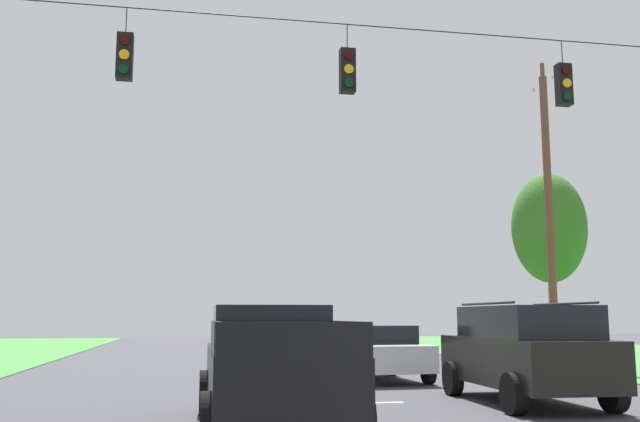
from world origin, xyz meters
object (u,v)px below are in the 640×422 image
at_px(distant_car_crossing_white, 378,352).
at_px(tree_roadside_far_right, 549,228).
at_px(pickup_truck, 272,367).
at_px(suv_black, 524,351).
at_px(utility_pole_mid_right, 549,213).
at_px(overhead_signal_span, 356,181).

relative_size(distant_car_crossing_white, tree_roadside_far_right, 0.53).
relative_size(pickup_truck, tree_roadside_far_right, 0.65).
xyz_separation_m(suv_black, distant_car_crossing_white, (-1.57, 5.75, -0.27)).
xyz_separation_m(suv_black, utility_pole_mid_right, (6.25, 10.13, 4.52)).
distance_m(overhead_signal_span, pickup_truck, 4.70).
distance_m(overhead_signal_span, utility_pole_mid_right, 14.10).
height_order(pickup_truck, suv_black, suv_black).
height_order(suv_black, distant_car_crossing_white, suv_black).
bearing_deg(suv_black, pickup_truck, -157.22).
xyz_separation_m(distant_car_crossing_white, tree_roadside_far_right, (10.82, 9.94, 4.97)).
bearing_deg(distant_car_crossing_white, tree_roadside_far_right, 42.58).
distance_m(pickup_truck, suv_black, 5.98).
bearing_deg(distant_car_crossing_white, utility_pole_mid_right, 29.22).
distance_m(distant_car_crossing_white, tree_roadside_far_right, 15.51).
relative_size(distant_car_crossing_white, utility_pole_mid_right, 0.39).
bearing_deg(overhead_signal_span, tree_roadside_far_right, 50.75).
bearing_deg(suv_black, tree_roadside_far_right, 59.49).
height_order(suv_black, utility_pole_mid_right, utility_pole_mid_right).
bearing_deg(distant_car_crossing_white, overhead_signal_span, -109.05).
bearing_deg(utility_pole_mid_right, pickup_truck, -133.40).
bearing_deg(suv_black, distant_car_crossing_white, 105.24).
bearing_deg(tree_roadside_far_right, overhead_signal_span, -129.25).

